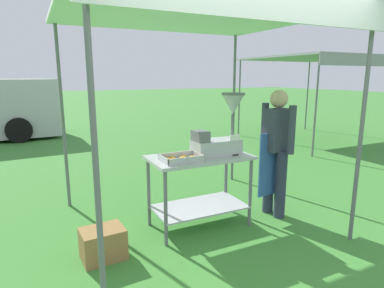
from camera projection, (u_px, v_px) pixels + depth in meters
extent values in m
plane|color=#3D7F33|center=(107.00, 146.00, 8.38)|extent=(70.00, 70.00, 0.00)
cylinder|color=slate|center=(95.00, 161.00, 2.20)|extent=(0.04, 0.04, 2.42)
cylinder|color=slate|center=(361.00, 132.00, 3.36)|extent=(0.04, 0.04, 2.42)
cylinder|color=slate|center=(63.00, 119.00, 4.30)|extent=(0.04, 0.04, 2.42)
cylinder|color=slate|center=(234.00, 110.00, 5.46)|extent=(0.04, 0.04, 2.42)
cube|color=white|center=(194.00, 14.00, 3.58)|extent=(2.89, 2.59, 0.05)
cube|color=white|center=(269.00, 4.00, 2.48)|extent=(2.89, 0.02, 0.24)
cube|color=#B7B7BC|center=(200.00, 157.00, 3.77)|extent=(1.18, 0.64, 0.04)
cube|color=#B7B7BC|center=(199.00, 207.00, 3.90)|extent=(1.08, 0.59, 0.02)
cylinder|color=slate|center=(166.00, 209.00, 3.39)|extent=(0.04, 0.04, 0.83)
cylinder|color=slate|center=(250.00, 193.00, 3.86)|extent=(0.04, 0.04, 0.83)
cylinder|color=slate|center=(149.00, 193.00, 3.87)|extent=(0.04, 0.04, 0.83)
cylinder|color=slate|center=(226.00, 180.00, 4.33)|extent=(0.04, 0.04, 0.83)
cube|color=#B7B7BC|center=(181.00, 160.00, 3.55)|extent=(0.43, 0.29, 0.01)
cube|color=#B7B7BC|center=(187.00, 160.00, 3.42)|extent=(0.43, 0.01, 0.06)
cube|color=#B7B7BC|center=(176.00, 154.00, 3.66)|extent=(0.43, 0.01, 0.06)
cube|color=#B7B7BC|center=(163.00, 159.00, 3.45)|extent=(0.01, 0.29, 0.06)
cube|color=#B7B7BC|center=(198.00, 155.00, 3.63)|extent=(0.01, 0.29, 0.06)
torus|color=gold|center=(183.00, 160.00, 3.52)|extent=(0.09, 0.09, 0.02)
torus|color=gold|center=(174.00, 160.00, 3.52)|extent=(0.07, 0.07, 0.02)
torus|color=gold|center=(188.00, 159.00, 3.55)|extent=(0.07, 0.07, 0.02)
torus|color=gold|center=(182.00, 158.00, 3.60)|extent=(0.09, 0.09, 0.02)
torus|color=gold|center=(193.00, 158.00, 3.59)|extent=(0.09, 0.09, 0.02)
torus|color=gold|center=(190.00, 161.00, 3.48)|extent=(0.09, 0.09, 0.02)
torus|color=gold|center=(173.00, 158.00, 3.61)|extent=(0.07, 0.07, 0.02)
torus|color=gold|center=(192.00, 157.00, 3.65)|extent=(0.09, 0.09, 0.02)
torus|color=gold|center=(171.00, 162.00, 3.41)|extent=(0.08, 0.08, 0.02)
torus|color=gold|center=(184.00, 161.00, 3.45)|extent=(0.09, 0.09, 0.02)
torus|color=gold|center=(166.00, 158.00, 3.57)|extent=(0.09, 0.09, 0.02)
torus|color=gold|center=(168.00, 160.00, 3.51)|extent=(0.08, 0.08, 0.02)
torus|color=gold|center=(184.00, 156.00, 3.65)|extent=(0.09, 0.09, 0.02)
cube|color=#B7B7BC|center=(216.00, 147.00, 3.82)|extent=(0.56, 0.28, 0.18)
cube|color=slate|center=(200.00, 136.00, 3.69)|extent=(0.14, 0.22, 0.12)
cylinder|color=slate|center=(232.00, 126.00, 3.86)|extent=(0.04, 0.04, 0.29)
cone|color=#B7B7BC|center=(233.00, 105.00, 3.81)|extent=(0.26, 0.26, 0.22)
cylinder|color=slate|center=(233.00, 94.00, 3.79)|extent=(0.27, 0.27, 0.02)
cube|color=black|center=(235.00, 155.00, 3.81)|extent=(0.08, 0.05, 0.02)
cube|color=white|center=(235.00, 144.00, 3.78)|extent=(0.13, 0.02, 0.23)
cylinder|color=#2D3347|center=(280.00, 185.00, 4.09)|extent=(0.14, 0.14, 0.86)
cylinder|color=#2D3347|center=(269.00, 181.00, 4.26)|extent=(0.14, 0.14, 0.86)
cube|color=#383D4C|center=(277.00, 130.00, 4.03)|extent=(0.36, 0.26, 0.52)
cube|color=#335BA3|center=(269.00, 165.00, 4.06)|extent=(0.32, 0.06, 0.80)
cylinder|color=#383D4C|center=(292.00, 130.00, 3.85)|extent=(0.10, 0.10, 0.58)
cylinder|color=#383D4C|center=(265.00, 125.00, 4.21)|extent=(0.10, 0.10, 0.58)
sphere|color=#DBB28E|center=(279.00, 99.00, 3.96)|extent=(0.22, 0.22, 0.22)
cube|color=olive|center=(103.00, 244.00, 3.20)|extent=(0.43, 0.34, 0.31)
cube|color=#1E2833|center=(32.00, 93.00, 9.64)|extent=(0.18, 1.62, 0.70)
cylinder|color=black|center=(17.00, 122.00, 10.41)|extent=(0.69, 0.28, 0.68)
cylinder|color=black|center=(19.00, 130.00, 8.82)|extent=(0.69, 0.28, 0.68)
cylinder|color=slate|center=(316.00, 107.00, 7.11)|extent=(0.04, 0.04, 2.23)
cylinder|color=slate|center=(239.00, 99.00, 9.69)|extent=(0.04, 0.04, 2.23)
cylinder|color=slate|center=(307.00, 96.00, 10.87)|extent=(0.04, 0.04, 2.23)
cube|color=#939399|center=(314.00, 58.00, 8.75)|extent=(2.93, 3.14, 0.05)
cube|color=#939399|center=(366.00, 61.00, 7.41)|extent=(2.93, 0.02, 0.24)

